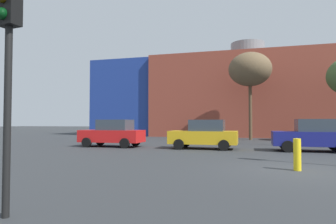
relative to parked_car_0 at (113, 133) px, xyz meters
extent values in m
plane|color=#2D3033|center=(10.24, -7.12, -0.88)|extent=(200.00, 200.00, 0.00)
cube|color=brown|center=(8.36, 19.43, 3.73)|extent=(21.56, 11.20, 9.21)
cube|color=navy|center=(-6.30, 19.43, 3.71)|extent=(7.76, 10.08, 9.17)
cylinder|color=slate|center=(8.36, 19.43, 9.33)|extent=(4.00, 4.00, 2.00)
cube|color=red|center=(-0.07, 0.00, -0.18)|extent=(4.07, 1.74, 0.78)
cube|color=#333D47|center=(0.18, 0.00, 0.55)|extent=(2.04, 1.55, 0.68)
cylinder|color=black|center=(-1.37, -0.89, -0.57)|extent=(0.62, 0.21, 0.62)
cylinder|color=black|center=(-1.37, 0.89, -0.57)|extent=(0.62, 0.21, 0.62)
cylinder|color=black|center=(1.24, -0.89, -0.57)|extent=(0.62, 0.21, 0.62)
cylinder|color=black|center=(1.24, 0.89, -0.57)|extent=(0.62, 0.21, 0.62)
cube|color=gold|center=(5.94, 0.00, -0.19)|extent=(4.02, 1.72, 0.76)
cube|color=#333D47|center=(6.18, 0.00, 0.53)|extent=(2.01, 1.53, 0.67)
cylinder|color=black|center=(4.65, -0.88, -0.57)|extent=(0.61, 0.21, 0.61)
cylinder|color=black|center=(4.65, 0.88, -0.57)|extent=(0.61, 0.21, 0.61)
cylinder|color=black|center=(7.23, -0.88, -0.57)|extent=(0.61, 0.21, 0.61)
cylinder|color=black|center=(7.23, 0.88, -0.57)|extent=(0.61, 0.21, 0.61)
cube|color=navy|center=(11.88, 0.00, -0.18)|extent=(4.07, 1.74, 0.78)
cube|color=#333D47|center=(12.12, 0.00, 0.55)|extent=(2.03, 1.55, 0.68)
cylinder|color=black|center=(10.57, -0.89, -0.57)|extent=(0.62, 0.21, 0.62)
cylinder|color=black|center=(10.57, 0.89, -0.57)|extent=(0.62, 0.21, 0.62)
cylinder|color=black|center=(13.19, 0.89, -0.57)|extent=(0.62, 0.21, 0.62)
cylinder|color=black|center=(4.79, -13.70, 0.72)|extent=(0.12, 0.12, 3.20)
cube|color=black|center=(4.79, -13.70, 2.77)|extent=(0.39, 0.28, 0.90)
sphere|color=black|center=(4.78, -13.84, 2.49)|extent=(0.20, 0.20, 0.20)
cylinder|color=brown|center=(8.65, 10.51, 1.83)|extent=(0.30, 0.30, 5.41)
ellipsoid|color=brown|center=(8.65, 10.51, 5.61)|extent=(3.90, 3.90, 3.12)
cylinder|color=yellow|center=(10.16, -7.19, -0.35)|extent=(0.24, 0.24, 1.05)
camera|label=1|loc=(8.73, -17.77, 0.69)|focal=31.87mm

